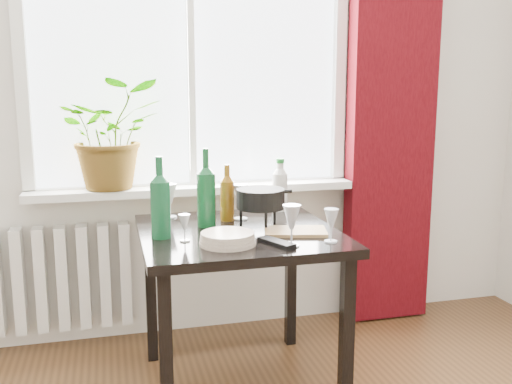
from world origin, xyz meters
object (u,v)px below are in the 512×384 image
object	(u,v)px
tv_remote	(276,243)
wineglass_back_center	(241,201)
table	(238,250)
wine_bottle_left	(160,197)
radiator	(52,279)
potted_plant	(111,134)
wine_bottle_right	(206,187)
plate_stack	(228,239)
fondue_pot	(260,207)
cutting_board	(295,231)
wineglass_front_left	(185,228)
wineglass_front_right	(292,225)
cleaning_bottle	(280,185)
bottle_amber	(227,192)
wineglass_far_right	(331,225)
wineglass_back_left	(170,200)

from	to	relation	value
tv_remote	wineglass_back_center	bearing A→B (deg)	69.20
table	wine_bottle_left	bearing A→B (deg)	-172.85
radiator	potted_plant	bearing A→B (deg)	-2.78
table	wineglass_back_center	world-z (taller)	wineglass_back_center
wine_bottle_right	plate_stack	size ratio (longest dim) A/B	1.58
wine_bottle_left	fondue_pot	distance (m)	0.47
table	cutting_board	world-z (taller)	cutting_board
table	tv_remote	xyz separation A→B (m)	(0.09, -0.27, 0.10)
wineglass_front_left	cutting_board	xyz separation A→B (m)	(0.48, 0.02, -0.05)
wineglass_front_right	tv_remote	world-z (taller)	wineglass_front_right
wineglass_front_left	cleaning_bottle	bearing A→B (deg)	40.63
cutting_board	bottle_amber	bearing A→B (deg)	127.66
wineglass_front_right	fondue_pot	world-z (taller)	same
wineglass_front_left	wine_bottle_right	bearing A→B (deg)	60.99
potted_plant	table	bearing A→B (deg)	-49.84
wineglass_front_right	wineglass_back_center	world-z (taller)	wineglass_back_center
table	cleaning_bottle	bearing A→B (deg)	49.41
potted_plant	plate_stack	size ratio (longest dim) A/B	2.46
wineglass_far_right	cutting_board	distance (m)	0.21
fondue_pot	cutting_board	world-z (taller)	fondue_pot
fondue_pot	table	bearing A→B (deg)	-138.39
cleaning_bottle	plate_stack	xyz separation A→B (m)	(-0.39, -0.56, -0.11)
bottle_amber	cleaning_bottle	world-z (taller)	bottle_amber
potted_plant	wineglass_front_right	world-z (taller)	potted_plant
potted_plant	cutting_board	world-z (taller)	potted_plant
radiator	fondue_pot	size ratio (longest dim) A/B	3.20
potted_plant	wineglass_back_left	bearing A→B (deg)	-48.81
wineglass_front_left	tv_remote	xyz separation A→B (m)	(0.34, -0.15, -0.05)
bottle_amber	fondue_pot	distance (m)	0.19
wineglass_back_center	table	bearing A→B (deg)	-106.06
tv_remote	table	bearing A→B (deg)	83.80
potted_plant	plate_stack	xyz separation A→B (m)	(0.42, -0.83, -0.36)
wine_bottle_left	wineglass_front_right	distance (m)	0.56
wine_bottle_right	plate_stack	distance (m)	0.36
cleaning_bottle	wineglass_far_right	size ratio (longest dim) A/B	1.89
table	bottle_amber	xyz separation A→B (m)	(-0.01, 0.20, 0.23)
tv_remote	bottle_amber	bearing A→B (deg)	77.23
wineglass_back_center	cutting_board	distance (m)	0.36
fondue_pot	tv_remote	size ratio (longest dim) A/B	1.40
wine_bottle_right	cutting_board	bearing A→B (deg)	-32.18
wine_bottle_left	wineglass_front_left	xyz separation A→B (m)	(0.09, -0.08, -0.12)
plate_stack	cutting_board	world-z (taller)	plate_stack
potted_plant	wineglass_back_left	world-z (taller)	potted_plant
potted_plant	plate_stack	bearing A→B (deg)	-62.97
potted_plant	cleaning_bottle	world-z (taller)	potted_plant
radiator	tv_remote	xyz separation A→B (m)	(0.94, -0.90, 0.37)
wineglass_back_left	plate_stack	bearing A→B (deg)	-72.63
wineglass_front_right	tv_remote	xyz separation A→B (m)	(-0.05, 0.03, -0.08)
wineglass_far_right	wineglass_front_left	world-z (taller)	wineglass_far_right
wineglass_back_left	wineglass_front_left	distance (m)	0.45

